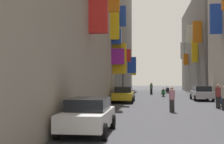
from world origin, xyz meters
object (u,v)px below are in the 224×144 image
(scooter_blue, at_px, (220,101))
(scooter_green, at_px, (163,93))
(pedestrian_crossing, at_px, (151,89))
(traffic_light_far_corner, at_px, (123,71))
(pedestrian_near_left, at_px, (224,98))
(pedestrian_far_away, at_px, (218,96))
(parked_car_yellow, at_px, (124,94))
(pedestrian_mid_street, at_px, (172,99))
(parked_car_silver, at_px, (202,93))
(scooter_black, at_px, (167,90))
(parked_car_white, at_px, (88,115))

(scooter_blue, height_order, scooter_green, same)
(pedestrian_crossing, height_order, traffic_light_far_corner, traffic_light_far_corner)
(pedestrian_near_left, bearing_deg, pedestrian_far_away, 93.64)
(parked_car_yellow, height_order, pedestrian_mid_street, pedestrian_mid_street)
(pedestrian_far_away, bearing_deg, pedestrian_mid_street, -140.38)
(pedestrian_crossing, xyz_separation_m, pedestrian_mid_street, (1.13, -22.94, -0.02))
(parked_car_yellow, relative_size, parked_car_silver, 1.01)
(scooter_green, relative_size, pedestrian_mid_street, 1.12)
(parked_car_silver, distance_m, pedestrian_crossing, 12.43)
(pedestrian_near_left, bearing_deg, scooter_black, 95.14)
(parked_car_silver, bearing_deg, pedestrian_crossing, 113.23)
(scooter_black, relative_size, pedestrian_crossing, 1.08)
(scooter_blue, xyz_separation_m, pedestrian_crossing, (-5.15, 18.50, 0.37))
(parked_car_yellow, relative_size, pedestrian_near_left, 2.66)
(pedestrian_mid_street, bearing_deg, pedestrian_far_away, 39.62)
(scooter_green, bearing_deg, pedestrian_far_away, -78.01)
(parked_car_silver, xyz_separation_m, scooter_black, (-2.46, 15.47, -0.30))
(parked_car_white, relative_size, scooter_blue, 2.14)
(scooter_black, relative_size, pedestrian_far_away, 1.03)
(scooter_black, bearing_deg, parked_car_white, -98.32)
(scooter_blue, xyz_separation_m, traffic_light_far_corner, (-8.46, 10.82, 2.65))
(scooter_black, bearing_deg, pedestrian_far_away, -84.77)
(scooter_green, bearing_deg, scooter_blue, -74.77)
(parked_car_white, distance_m, pedestrian_mid_street, 9.19)
(parked_car_yellow, height_order, scooter_black, parked_car_yellow)
(parked_car_yellow, relative_size, scooter_black, 2.47)
(scooter_green, distance_m, pedestrian_crossing, 5.07)
(scooter_blue, height_order, pedestrian_far_away, pedestrian_far_away)
(pedestrian_crossing, relative_size, pedestrian_mid_street, 1.03)
(pedestrian_mid_street, bearing_deg, parked_car_yellow, 115.10)
(pedestrian_far_away, bearing_deg, pedestrian_crossing, 103.08)
(scooter_black, bearing_deg, traffic_light_far_corner, -116.15)
(parked_car_silver, height_order, traffic_light_far_corner, traffic_light_far_corner)
(scooter_green, xyz_separation_m, traffic_light_far_corner, (-4.74, -2.83, 2.65))
(parked_car_silver, relative_size, pedestrian_mid_street, 2.70)
(pedestrian_mid_street, distance_m, traffic_light_far_corner, 16.06)
(pedestrian_far_away, bearing_deg, traffic_light_far_corner, 122.83)
(pedestrian_near_left, distance_m, pedestrian_far_away, 1.45)
(parked_car_yellow, xyz_separation_m, parked_car_silver, (7.56, 3.42, 0.01))
(scooter_black, relative_size, scooter_blue, 0.98)
(scooter_green, bearing_deg, scooter_black, 83.46)
(traffic_light_far_corner, bearing_deg, pedestrian_crossing, 66.67)
(parked_car_silver, bearing_deg, scooter_black, 99.02)
(pedestrian_near_left, xyz_separation_m, pedestrian_mid_street, (-3.61, -1.46, -0.03))
(pedestrian_mid_street, bearing_deg, scooter_green, 89.06)
(scooter_blue, relative_size, pedestrian_near_left, 1.10)
(parked_car_silver, height_order, pedestrian_far_away, pedestrian_far_away)
(scooter_black, distance_m, traffic_light_far_corner, 13.33)
(parked_car_white, bearing_deg, pedestrian_mid_street, 65.21)
(parked_car_yellow, bearing_deg, parked_car_white, -90.22)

